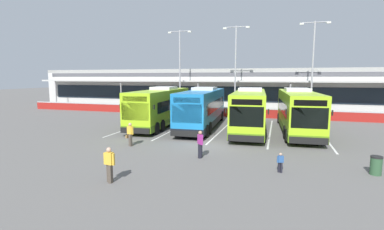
# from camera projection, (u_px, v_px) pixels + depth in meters

# --- Properties ---
(ground_plane) EXTENTS (200.00, 200.00, 0.00)m
(ground_plane) POSITION_uv_depth(u_px,v_px,m) (207.00, 143.00, 20.31)
(ground_plane) COLOR #605E5B
(terminal_building) EXTENTS (70.00, 13.00, 6.00)m
(terminal_building) POSITION_uv_depth(u_px,v_px,m) (248.00, 88.00, 45.41)
(terminal_building) COLOR silver
(terminal_building) RESTS_ON ground
(red_barrier_wall) EXTENTS (60.00, 0.40, 1.10)m
(red_barrier_wall) POSITION_uv_depth(u_px,v_px,m) (237.00, 112.00, 33.98)
(red_barrier_wall) COLOR maroon
(red_barrier_wall) RESTS_ON ground
(coach_bus_leftmost) EXTENTS (3.51, 12.28, 3.78)m
(coach_bus_leftmost) POSITION_uv_depth(u_px,v_px,m) (161.00, 107.00, 27.97)
(coach_bus_leftmost) COLOR #9ED11E
(coach_bus_leftmost) RESTS_ON ground
(coach_bus_left_centre) EXTENTS (3.51, 12.28, 3.78)m
(coach_bus_left_centre) POSITION_uv_depth(u_px,v_px,m) (203.00, 109.00, 26.75)
(coach_bus_left_centre) COLOR #1972B7
(coach_bus_left_centre) RESTS_ON ground
(coach_bus_centre) EXTENTS (3.51, 12.28, 3.78)m
(coach_bus_centre) POSITION_uv_depth(u_px,v_px,m) (249.00, 111.00, 25.08)
(coach_bus_centre) COLOR #9ED11E
(coach_bus_centre) RESTS_ON ground
(coach_bus_right_centre) EXTENTS (3.51, 12.28, 3.78)m
(coach_bus_right_centre) POSITION_uv_depth(u_px,v_px,m) (298.00, 112.00, 24.41)
(coach_bus_right_centre) COLOR #9ED11E
(coach_bus_right_centre) RESTS_ON ground
(bay_stripe_far_west) EXTENTS (0.14, 13.00, 0.01)m
(bay_stripe_far_west) POSITION_uv_depth(u_px,v_px,m) (141.00, 124.00, 28.44)
(bay_stripe_far_west) COLOR silver
(bay_stripe_far_west) RESTS_ON ground
(bay_stripe_west) EXTENTS (0.14, 13.00, 0.01)m
(bay_stripe_west) POSITION_uv_depth(u_px,v_px,m) (180.00, 127.00, 27.22)
(bay_stripe_west) COLOR silver
(bay_stripe_west) RESTS_ON ground
(bay_stripe_mid_west) EXTENTS (0.14, 13.00, 0.01)m
(bay_stripe_mid_west) POSITION_uv_depth(u_px,v_px,m) (223.00, 129.00, 26.00)
(bay_stripe_mid_west) COLOR silver
(bay_stripe_mid_west) RESTS_ON ground
(bay_stripe_centre) EXTENTS (0.14, 13.00, 0.01)m
(bay_stripe_centre) POSITION_uv_depth(u_px,v_px,m) (270.00, 131.00, 24.78)
(bay_stripe_centre) COLOR silver
(bay_stripe_centre) RESTS_ON ground
(bay_stripe_mid_east) EXTENTS (0.14, 13.00, 0.01)m
(bay_stripe_mid_east) POSITION_uv_depth(u_px,v_px,m) (322.00, 134.00, 23.56)
(bay_stripe_mid_east) COLOR silver
(bay_stripe_mid_east) RESTS_ON ground
(pedestrian_with_handbag) EXTENTS (0.64, 0.43, 1.62)m
(pedestrian_with_handbag) POSITION_uv_depth(u_px,v_px,m) (130.00, 134.00, 19.48)
(pedestrian_with_handbag) COLOR #4C4238
(pedestrian_with_handbag) RESTS_ON ground
(pedestrian_in_dark_coat) EXTENTS (0.42, 0.47, 1.62)m
(pedestrian_in_dark_coat) POSITION_uv_depth(u_px,v_px,m) (200.00, 143.00, 16.56)
(pedestrian_in_dark_coat) COLOR black
(pedestrian_in_dark_coat) RESTS_ON ground
(pedestrian_child) EXTENTS (0.33, 0.20, 1.00)m
(pedestrian_child) POSITION_uv_depth(u_px,v_px,m) (280.00, 162.00, 14.03)
(pedestrian_child) COLOR black
(pedestrian_child) RESTS_ON ground
(pedestrian_near_bin) EXTENTS (0.53, 0.31, 1.62)m
(pedestrian_near_bin) POSITION_uv_depth(u_px,v_px,m) (109.00, 164.00, 12.67)
(pedestrian_near_bin) COLOR #4C4238
(pedestrian_near_bin) RESTS_ON ground
(lamp_post_west) EXTENTS (3.24, 0.28, 11.00)m
(lamp_post_west) POSITION_uv_depth(u_px,v_px,m) (180.00, 66.00, 38.42)
(lamp_post_west) COLOR #9E9EA3
(lamp_post_west) RESTS_ON ground
(lamp_post_centre) EXTENTS (3.24, 0.28, 11.00)m
(lamp_post_centre) POSITION_uv_depth(u_px,v_px,m) (235.00, 65.00, 35.13)
(lamp_post_centre) COLOR #9E9EA3
(lamp_post_centre) RESTS_ON ground
(lamp_post_east) EXTENTS (3.24, 0.28, 11.00)m
(lamp_post_east) POSITION_uv_depth(u_px,v_px,m) (313.00, 64.00, 32.22)
(lamp_post_east) COLOR #9E9EA3
(lamp_post_east) RESTS_ON ground
(litter_bin) EXTENTS (0.54, 0.54, 0.93)m
(litter_bin) POSITION_uv_depth(u_px,v_px,m) (376.00, 165.00, 13.72)
(litter_bin) COLOR #2D5133
(litter_bin) RESTS_ON ground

